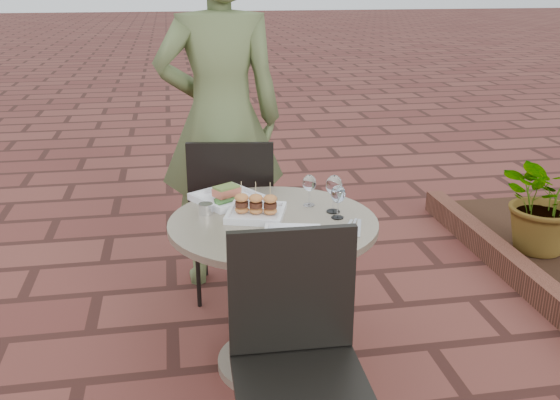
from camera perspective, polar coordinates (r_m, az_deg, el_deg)
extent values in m
plane|color=brown|center=(3.03, -1.54, -14.72)|extent=(60.00, 60.00, 0.00)
cylinder|color=gray|center=(3.01, -0.58, -14.51)|extent=(0.52, 0.52, 0.04)
cylinder|color=gray|center=(2.84, -0.60, -9.00)|extent=(0.08, 0.08, 0.70)
cylinder|color=tan|center=(2.68, -0.63, -2.15)|extent=(0.90, 0.90, 0.03)
cube|color=black|center=(3.48, -4.23, -1.58)|extent=(0.50, 0.50, 0.03)
cube|color=black|center=(3.20, -4.53, 1.27)|extent=(0.44, 0.10, 0.46)
cylinder|color=black|center=(3.74, -1.08, -3.78)|extent=(0.02, 0.02, 0.44)
cylinder|color=black|center=(3.76, -6.90, -3.79)|extent=(0.02, 0.02, 0.44)
cylinder|color=black|center=(3.39, -1.07, -6.36)|extent=(0.02, 0.02, 0.44)
cylinder|color=black|center=(3.41, -7.51, -6.36)|extent=(0.02, 0.02, 0.44)
cube|color=black|center=(2.13, 2.00, -16.75)|extent=(0.45, 0.45, 0.03)
cube|color=black|center=(2.16, 1.09, -8.28)|extent=(0.44, 0.04, 0.46)
imported|color=#515F34|center=(3.48, -5.45, 7.30)|extent=(0.71, 0.47, 1.93)
cube|color=white|center=(2.91, -4.90, 0.06)|extent=(0.36, 0.36, 0.01)
cube|color=#C86046|center=(2.90, -4.92, 0.75)|extent=(0.14, 0.12, 0.04)
cube|color=#5A6E31|center=(2.89, -4.93, 1.20)|extent=(0.13, 0.12, 0.01)
cube|color=white|center=(2.72, -2.20, -1.35)|extent=(0.30, 0.30, 0.01)
cube|color=white|center=(2.47, 1.10, -3.59)|extent=(0.27, 0.27, 0.01)
ellipsoid|color=#D85968|center=(2.41, 0.50, -3.86)|extent=(0.04, 0.03, 0.02)
cylinder|color=white|center=(2.71, 5.27, -1.59)|extent=(0.05, 0.05, 0.00)
cylinder|color=white|center=(2.70, 5.30, -0.91)|extent=(0.01, 0.01, 0.07)
ellipsoid|color=white|center=(2.67, 5.35, 0.54)|extent=(0.06, 0.06, 0.08)
cylinder|color=white|center=(2.67, 5.34, 0.45)|extent=(0.05, 0.05, 0.04)
cylinder|color=white|center=(2.85, 2.66, -0.45)|extent=(0.05, 0.05, 0.00)
cylinder|color=white|center=(2.83, 2.67, 0.19)|extent=(0.01, 0.01, 0.06)
ellipsoid|color=white|center=(2.81, 2.70, 1.56)|extent=(0.06, 0.06, 0.08)
cylinder|color=white|center=(2.78, 4.88, -1.04)|extent=(0.06, 0.06, 0.00)
cylinder|color=white|center=(2.76, 4.91, -0.27)|extent=(0.01, 0.01, 0.08)
ellipsoid|color=white|center=(2.73, 4.96, 1.36)|extent=(0.07, 0.07, 0.09)
cylinder|color=silver|center=(2.75, -6.80, -0.80)|extent=(0.07, 0.07, 0.05)
cube|color=brown|center=(3.76, 22.81, -7.71)|extent=(0.12, 3.00, 0.15)
imported|color=#33662D|center=(4.23, 23.24, 0.19)|extent=(0.68, 0.60, 0.70)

